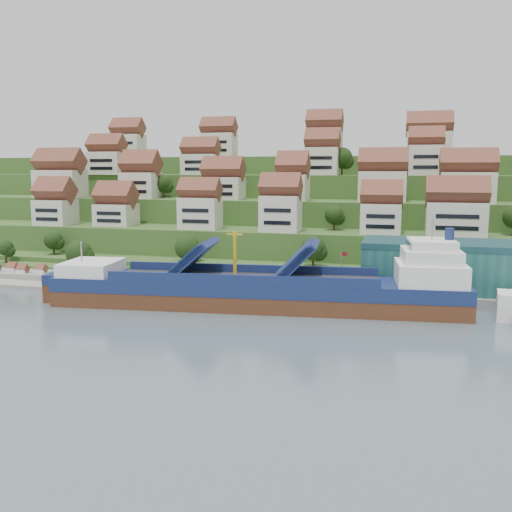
# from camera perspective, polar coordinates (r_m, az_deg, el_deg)

# --- Properties ---
(ground) EXTENTS (300.00, 300.00, 0.00)m
(ground) POSITION_cam_1_polar(r_m,az_deg,el_deg) (113.32, -1.27, -5.07)
(ground) COLOR slate
(ground) RESTS_ON ground
(quay) EXTENTS (180.00, 14.00, 2.20)m
(quay) POSITION_cam_1_polar(r_m,az_deg,el_deg) (123.92, 9.62, -3.47)
(quay) COLOR gray
(quay) RESTS_ON ground
(pebble_beach) EXTENTS (45.00, 20.00, 1.00)m
(pebble_beach) POSITION_cam_1_polar(r_m,az_deg,el_deg) (149.70, -21.77, -2.10)
(pebble_beach) COLOR gray
(pebble_beach) RESTS_ON ground
(hillside) EXTENTS (260.00, 128.00, 31.00)m
(hillside) POSITION_cam_1_polar(r_m,az_deg,el_deg) (212.11, 6.53, 4.27)
(hillside) COLOR #2D4C1E
(hillside) RESTS_ON ground
(hillside_village) EXTENTS (158.51, 61.24, 29.27)m
(hillside_village) POSITION_cam_1_polar(r_m,az_deg,el_deg) (168.59, 5.05, 7.76)
(hillside_village) COLOR beige
(hillside_village) RESTS_ON ground
(hillside_trees) EXTENTS (136.17, 63.00, 30.64)m
(hillside_trees) POSITION_cam_1_polar(r_m,az_deg,el_deg) (155.04, 2.02, 4.92)
(hillside_trees) COLOR #1E3712
(hillside_trees) RESTS_ON ground
(flagpole) EXTENTS (1.28, 0.16, 8.00)m
(flagpole) POSITION_cam_1_polar(r_m,az_deg,el_deg) (118.11, 8.56, -1.19)
(flagpole) COLOR gray
(flagpole) RESTS_ON quay
(beach_huts) EXTENTS (14.40, 3.70, 2.20)m
(beach_huts) POSITION_cam_1_polar(r_m,az_deg,el_deg) (149.65, -22.70, -1.54)
(beach_huts) COLOR white
(beach_huts) RESTS_ON pebble_beach
(cargo_ship) EXTENTS (81.16, 20.66, 17.84)m
(cargo_ship) POSITION_cam_1_polar(r_m,az_deg,el_deg) (111.64, 1.10, -3.50)
(cargo_ship) COLOR #522C19
(cargo_ship) RESTS_ON ground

